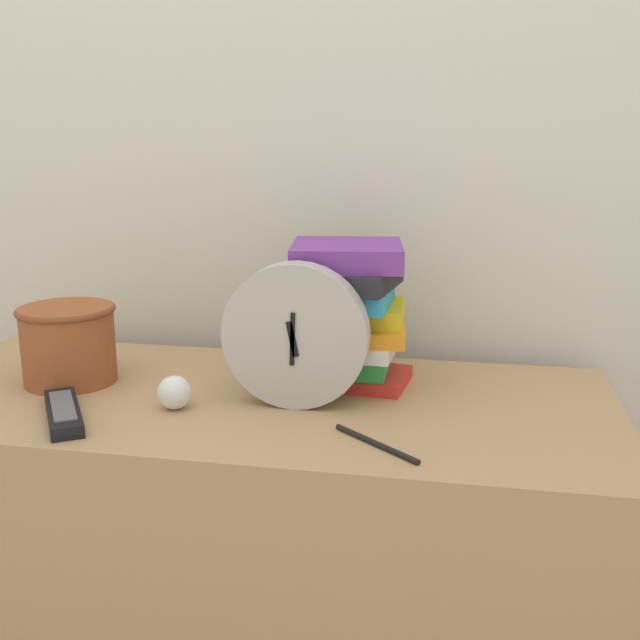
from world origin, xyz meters
TOP-DOWN VIEW (x-y plane):
  - wall_back at (0.00, 0.58)m, footprint 6.00×0.04m
  - desk at (0.00, 0.26)m, footprint 1.19×0.51m
  - desk_clock at (0.09, 0.23)m, footprint 0.23×0.05m
  - book_stack at (0.14, 0.35)m, footprint 0.25×0.21m
  - basket at (-0.32, 0.27)m, footprint 0.16×0.16m
  - tv_remote at (-0.24, 0.10)m, footprint 0.14×0.17m
  - crumpled_paper_ball at (-0.10, 0.18)m, footprint 0.05×0.05m
  - pen at (0.23, 0.09)m, footprint 0.13×0.11m

SIDE VIEW (x-z plane):
  - desk at x=0.00m, z-range 0.00..0.73m
  - pen at x=0.23m, z-range 0.73..0.74m
  - tv_remote at x=-0.24m, z-range 0.73..0.75m
  - crumpled_paper_ball at x=-0.10m, z-range 0.73..0.78m
  - basket at x=-0.32m, z-range 0.74..0.87m
  - desk_clock at x=0.09m, z-range 0.73..0.96m
  - book_stack at x=0.14m, z-range 0.73..0.97m
  - wall_back at x=0.00m, z-range 0.00..2.40m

